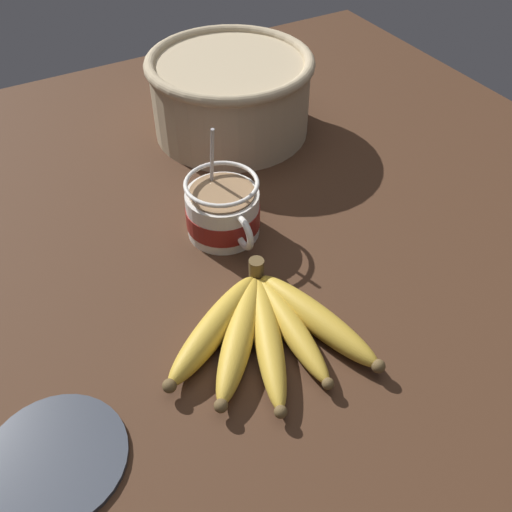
% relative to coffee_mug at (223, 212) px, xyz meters
% --- Properties ---
extents(table, '(1.26, 1.26, 0.03)m').
position_rel_coffee_mug_xyz_m(table, '(0.03, 0.03, -0.05)').
color(table, '#422819').
rests_on(table, ground).
extents(coffee_mug, '(0.14, 0.10, 0.16)m').
position_rel_coffee_mug_xyz_m(coffee_mug, '(0.00, 0.00, 0.00)').
color(coffee_mug, white).
rests_on(coffee_mug, table).
extents(banana_bunch, '(0.21, 0.24, 0.04)m').
position_rel_coffee_mug_xyz_m(banana_bunch, '(0.20, -0.05, -0.02)').
color(banana_bunch, brown).
rests_on(banana_bunch, table).
extents(woven_basket, '(0.28, 0.28, 0.14)m').
position_rel_coffee_mug_xyz_m(woven_basket, '(-0.24, 0.14, 0.04)').
color(woven_basket, tan).
rests_on(woven_basket, table).
extents(small_plate, '(0.15, 0.15, 0.01)m').
position_rel_coffee_mug_xyz_m(small_plate, '(0.23, -0.31, -0.03)').
color(small_plate, '#333842').
rests_on(small_plate, table).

